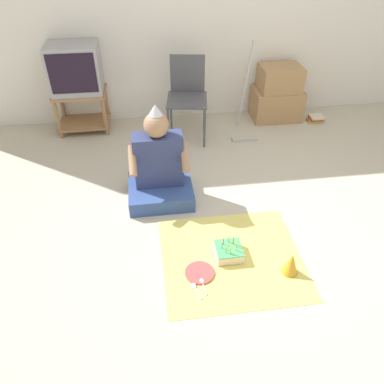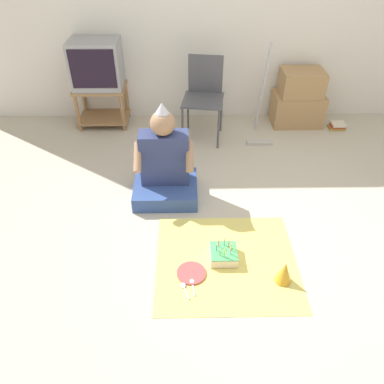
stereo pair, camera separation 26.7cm
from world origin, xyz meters
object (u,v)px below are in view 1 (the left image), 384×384
(dust_mop, at_px, (245,112))
(party_hat_blue, at_px, (291,263))
(person_seated, at_px, (159,170))
(tv, at_px, (75,69))
(cardboard_box_stack, at_px, (278,95))
(paper_plate, at_px, (200,273))
(folding_chair, at_px, (187,92))
(book_pile, at_px, (316,119))
(birthday_cake, at_px, (229,251))

(dust_mop, distance_m, party_hat_blue, 2.01)
(person_seated, xyz_separation_m, party_hat_blue, (0.87, -1.02, -0.19))
(tv, height_order, party_hat_blue, tv)
(cardboard_box_stack, relative_size, person_seated, 0.72)
(tv, xyz_separation_m, person_seated, (0.79, -1.40, -0.44))
(paper_plate, bearing_deg, folding_chair, 85.28)
(party_hat_blue, xyz_separation_m, paper_plate, (-0.65, 0.07, -0.08))
(tv, xyz_separation_m, party_hat_blue, (1.66, -2.42, -0.63))
(book_pile, bearing_deg, folding_chair, -176.40)
(person_seated, distance_m, party_hat_blue, 1.35)
(tv, distance_m, folding_chair, 1.23)
(cardboard_box_stack, height_order, birthday_cake, cardboard_box_stack)
(tv, xyz_separation_m, book_pile, (2.77, -0.19, -0.68))
(folding_chair, bearing_deg, party_hat_blue, -77.35)
(book_pile, xyz_separation_m, party_hat_blue, (-1.11, -2.24, 0.06))
(dust_mop, relative_size, birthday_cake, 5.42)
(cardboard_box_stack, relative_size, party_hat_blue, 3.65)
(person_seated, height_order, party_hat_blue, person_seated)
(folding_chair, xyz_separation_m, cardboard_box_stack, (1.13, 0.27, -0.21))
(cardboard_box_stack, bearing_deg, person_seated, -137.55)
(book_pile, distance_m, birthday_cake, 2.52)
(cardboard_box_stack, bearing_deg, folding_chair, -166.62)
(folding_chair, height_order, person_seated, person_seated)
(birthday_cake, bearing_deg, person_seated, 119.96)
(tv, bearing_deg, cardboard_box_stack, -0.46)
(cardboard_box_stack, distance_m, paper_plate, 2.68)
(book_pile, bearing_deg, person_seated, -148.43)
(book_pile, relative_size, person_seated, 0.21)
(person_seated, bearing_deg, cardboard_box_stack, 42.45)
(folding_chair, distance_m, person_seated, 1.20)
(tv, xyz_separation_m, folding_chair, (1.18, -0.29, -0.21))
(tv, distance_m, dust_mop, 1.89)
(party_hat_blue, bearing_deg, dust_mop, 86.03)
(folding_chair, distance_m, dust_mop, 0.66)
(person_seated, xyz_separation_m, birthday_cake, (0.46, -0.80, -0.24))
(folding_chair, height_order, cardboard_box_stack, folding_chair)
(cardboard_box_stack, distance_m, birthday_cake, 2.44)
(person_seated, bearing_deg, folding_chair, 70.91)
(person_seated, relative_size, party_hat_blue, 5.04)
(birthday_cake, height_order, party_hat_blue, party_hat_blue)
(tv, bearing_deg, book_pile, -3.85)
(folding_chair, xyz_separation_m, birthday_cake, (0.07, -1.92, -0.46))
(paper_plate, bearing_deg, tv, 113.21)
(tv, relative_size, book_pile, 2.93)
(cardboard_box_stack, relative_size, birthday_cake, 3.18)
(person_seated, relative_size, paper_plate, 4.16)
(cardboard_box_stack, distance_m, party_hat_blue, 2.50)
(tv, bearing_deg, paper_plate, -66.79)
(cardboard_box_stack, xyz_separation_m, dust_mop, (-0.51, -0.41, 0.01))
(dust_mop, relative_size, paper_plate, 5.13)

